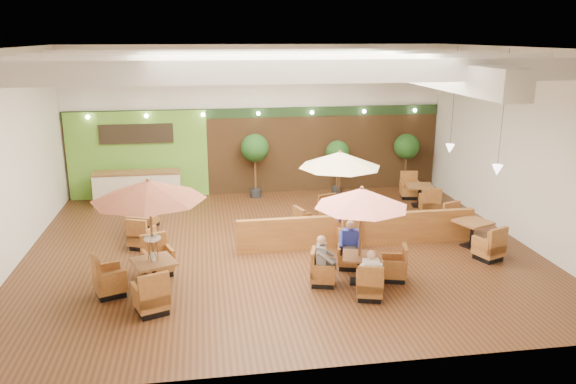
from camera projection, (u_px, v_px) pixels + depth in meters
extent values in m
plane|color=#381E0F|center=(280.00, 248.00, 15.90)|extent=(14.00, 14.00, 0.00)
cube|color=silver|center=(258.00, 121.00, 20.86)|extent=(14.00, 0.04, 5.50)
cube|color=silver|center=(329.00, 224.00, 9.44)|extent=(14.00, 0.04, 5.50)
cube|color=silver|center=(5.00, 162.00, 14.13)|extent=(0.04, 12.00, 5.50)
cube|color=silver|center=(520.00, 145.00, 16.18)|extent=(0.04, 12.00, 5.50)
cube|color=white|center=(279.00, 48.00, 14.41)|extent=(14.00, 12.00, 0.04)
cube|color=brown|center=(258.00, 151.00, 21.11)|extent=(13.90, 0.10, 3.20)
cube|color=#1E3819|center=(258.00, 113.00, 20.71)|extent=(13.90, 0.12, 0.35)
cube|color=#609D2D|center=(138.00, 155.00, 20.41)|extent=(5.00, 0.08, 3.20)
cube|color=black|center=(136.00, 134.00, 20.12)|extent=(2.60, 0.08, 0.70)
cube|color=white|center=(408.00, 69.00, 15.07)|extent=(0.60, 11.00, 0.60)
cube|color=white|center=(308.00, 72.00, 10.70)|extent=(13.60, 0.12, 0.45)
cube|color=white|center=(287.00, 65.00, 13.26)|extent=(13.60, 0.12, 0.45)
cube|color=white|center=(273.00, 60.00, 15.74)|extent=(13.60, 0.12, 0.45)
cube|color=white|center=(263.00, 56.00, 18.31)|extent=(13.60, 0.12, 0.45)
cylinder|color=black|center=(503.00, 111.00, 14.74)|extent=(0.01, 0.01, 3.20)
cone|color=white|center=(497.00, 170.00, 15.17)|extent=(0.28, 0.28, 0.28)
cylinder|color=black|center=(454.00, 98.00, 17.59)|extent=(0.01, 0.01, 3.20)
cone|color=white|center=(450.00, 149.00, 18.02)|extent=(0.28, 0.28, 0.28)
sphere|color=#FFEAC6|center=(88.00, 117.00, 19.62)|extent=(0.14, 0.14, 0.14)
sphere|color=#FFEAC6|center=(146.00, 116.00, 19.91)|extent=(0.14, 0.14, 0.14)
sphere|color=#FFEAC6|center=(203.00, 115.00, 20.20)|extent=(0.14, 0.14, 0.14)
sphere|color=#FFEAC6|center=(258.00, 114.00, 20.49)|extent=(0.14, 0.14, 0.14)
sphere|color=#FFEAC6|center=(312.00, 112.00, 20.79)|extent=(0.14, 0.14, 0.14)
sphere|color=#FFEAC6|center=(364.00, 111.00, 21.08)|extent=(0.14, 0.14, 0.14)
sphere|color=#FFEAC6|center=(415.00, 110.00, 21.37)|extent=(0.14, 0.14, 0.14)
cube|color=beige|center=(138.00, 189.00, 19.96)|extent=(3.00, 0.70, 1.10)
cube|color=brown|center=(137.00, 172.00, 19.79)|extent=(3.00, 0.75, 0.06)
cube|color=brown|center=(358.00, 231.00, 15.89)|extent=(6.91, 0.27, 0.96)
cube|color=brown|center=(154.00, 262.00, 12.95)|extent=(1.18, 1.18, 0.06)
cylinder|color=black|center=(155.00, 277.00, 13.06)|extent=(0.11, 0.11, 0.71)
cube|color=black|center=(156.00, 291.00, 13.16)|extent=(0.62, 0.62, 0.04)
cube|color=brown|center=(151.00, 299.00, 12.11)|extent=(0.86, 0.86, 0.34)
cube|color=brown|center=(145.00, 291.00, 11.76)|extent=(0.66, 0.34, 0.75)
cube|color=brown|center=(136.00, 293.00, 11.90)|extent=(0.29, 0.58, 0.30)
cube|color=brown|center=(165.00, 287.00, 12.20)|extent=(0.29, 0.58, 0.30)
cube|color=black|center=(152.00, 310.00, 12.18)|extent=(0.76, 0.76, 0.15)
cube|color=brown|center=(158.00, 263.00, 14.04)|extent=(0.86, 0.86, 0.34)
cube|color=brown|center=(162.00, 247.00, 14.22)|extent=(0.66, 0.34, 0.75)
cube|color=brown|center=(169.00, 253.00, 14.14)|extent=(0.29, 0.58, 0.30)
cube|color=brown|center=(145.00, 257.00, 13.84)|extent=(0.29, 0.58, 0.30)
cube|color=black|center=(159.00, 272.00, 14.11)|extent=(0.76, 0.76, 0.15)
cube|color=brown|center=(110.00, 283.00, 12.93)|extent=(0.86, 0.86, 0.34)
cube|color=brown|center=(120.00, 271.00, 12.78)|extent=(0.34, 0.66, 0.75)
cube|color=brown|center=(106.00, 269.00, 13.13)|extent=(0.58, 0.29, 0.30)
cube|color=brown|center=(112.00, 279.00, 12.61)|extent=(0.58, 0.29, 0.30)
cube|color=black|center=(111.00, 292.00, 12.99)|extent=(0.76, 0.76, 0.15)
cylinder|color=brown|center=(152.00, 239.00, 12.80)|extent=(0.06, 0.06, 2.68)
cone|color=#5D2C1B|center=(149.00, 190.00, 12.49)|extent=(2.57, 2.57, 0.45)
sphere|color=brown|center=(148.00, 180.00, 12.43)|extent=(0.10, 0.10, 0.10)
cylinder|color=silver|center=(153.00, 256.00, 12.92)|extent=(0.10, 0.10, 0.22)
cube|color=brown|center=(359.00, 257.00, 13.52)|extent=(0.98, 0.98, 0.06)
cylinder|color=black|center=(359.00, 269.00, 13.61)|extent=(0.09, 0.09, 0.62)
cube|color=black|center=(358.00, 281.00, 13.70)|extent=(0.52, 0.52, 0.04)
cube|color=brown|center=(369.00, 287.00, 12.78)|extent=(0.71, 0.71, 0.30)
cube|color=brown|center=(376.00, 280.00, 12.49)|extent=(0.58, 0.24, 0.66)
cube|color=brown|center=(358.00, 279.00, 12.76)|extent=(0.21, 0.52, 0.26)
cube|color=brown|center=(382.00, 280.00, 12.70)|extent=(0.21, 0.52, 0.26)
cube|color=black|center=(369.00, 296.00, 12.84)|extent=(0.63, 0.63, 0.13)
cube|color=brown|center=(349.00, 258.00, 14.47)|extent=(0.71, 0.71, 0.30)
cube|color=brown|center=(345.00, 244.00, 14.61)|extent=(0.58, 0.24, 0.66)
cube|color=brown|center=(360.00, 251.00, 14.39)|extent=(0.21, 0.52, 0.26)
cube|color=brown|center=(339.00, 251.00, 14.45)|extent=(0.21, 0.52, 0.26)
cube|color=black|center=(349.00, 265.00, 14.53)|extent=(0.63, 0.63, 0.13)
cube|color=brown|center=(323.00, 274.00, 13.50)|extent=(0.71, 0.71, 0.30)
cube|color=brown|center=(332.00, 261.00, 13.52)|extent=(0.24, 0.58, 0.66)
cube|color=brown|center=(324.00, 262.00, 13.70)|extent=(0.52, 0.21, 0.26)
cube|color=brown|center=(323.00, 271.00, 13.19)|extent=(0.52, 0.21, 0.26)
cube|color=black|center=(323.00, 282.00, 13.55)|extent=(0.63, 0.63, 0.13)
cube|color=brown|center=(394.00, 269.00, 13.76)|extent=(0.71, 0.71, 0.30)
cube|color=brown|center=(386.00, 260.00, 13.58)|extent=(0.24, 0.58, 0.66)
cube|color=brown|center=(395.00, 267.00, 13.45)|extent=(0.52, 0.21, 0.26)
cube|color=brown|center=(394.00, 258.00, 13.96)|extent=(0.52, 0.21, 0.26)
cube|color=black|center=(393.00, 277.00, 13.81)|extent=(0.63, 0.63, 0.13)
cylinder|color=brown|center=(360.00, 237.00, 13.39)|extent=(0.06, 0.06, 2.34)
cone|color=#D16C65|center=(362.00, 197.00, 13.12)|extent=(2.25, 2.25, 0.45)
sphere|color=brown|center=(362.00, 188.00, 13.06)|extent=(0.10, 0.10, 0.10)
cube|color=brown|center=(339.00, 213.00, 16.68)|extent=(1.08, 1.08, 0.06)
cylinder|color=black|center=(338.00, 224.00, 16.77)|extent=(0.10, 0.10, 0.67)
cube|color=black|center=(338.00, 235.00, 16.87)|extent=(0.57, 0.57, 0.04)
cube|color=brown|center=(346.00, 237.00, 15.88)|extent=(0.79, 0.79, 0.32)
cube|color=brown|center=(346.00, 230.00, 15.55)|extent=(0.63, 0.29, 0.71)
cube|color=brown|center=(338.00, 232.00, 15.70)|extent=(0.25, 0.55, 0.28)
cube|color=brown|center=(355.00, 229.00, 15.95)|extent=(0.25, 0.55, 0.28)
cube|color=black|center=(346.00, 245.00, 15.94)|extent=(0.70, 0.70, 0.14)
cube|color=brown|center=(331.00, 216.00, 17.71)|extent=(0.79, 0.79, 0.32)
cube|color=brown|center=(332.00, 205.00, 17.87)|extent=(0.63, 0.29, 0.71)
cube|color=brown|center=(339.00, 209.00, 17.78)|extent=(0.25, 0.55, 0.28)
cube|color=brown|center=(323.00, 211.00, 17.53)|extent=(0.25, 0.55, 0.28)
cube|color=black|center=(331.00, 223.00, 17.77)|extent=(0.70, 0.70, 0.14)
cube|color=brown|center=(307.00, 228.00, 16.65)|extent=(0.79, 0.79, 0.32)
cube|color=brown|center=(316.00, 218.00, 16.53)|extent=(0.29, 0.63, 0.71)
cube|color=brown|center=(302.00, 218.00, 16.85)|extent=(0.55, 0.25, 0.28)
cube|color=brown|center=(312.00, 224.00, 16.35)|extent=(0.55, 0.25, 0.28)
cube|color=black|center=(307.00, 235.00, 16.72)|extent=(0.70, 0.70, 0.14)
cube|color=brown|center=(369.00, 225.00, 16.93)|extent=(0.79, 0.79, 0.32)
cube|color=brown|center=(361.00, 215.00, 16.89)|extent=(0.29, 0.63, 0.71)
cube|color=brown|center=(375.00, 221.00, 16.63)|extent=(0.55, 0.25, 0.28)
cube|color=brown|center=(364.00, 215.00, 17.13)|extent=(0.55, 0.25, 0.28)
cube|color=black|center=(369.00, 232.00, 17.00)|extent=(0.70, 0.70, 0.14)
cylinder|color=brown|center=(339.00, 195.00, 16.53)|extent=(0.06, 0.06, 2.53)
cone|color=#C7BA8B|center=(340.00, 159.00, 16.24)|extent=(2.43, 2.43, 0.45)
sphere|color=brown|center=(340.00, 152.00, 16.18)|extent=(0.10, 0.10, 0.10)
cube|color=brown|center=(144.00, 215.00, 16.58)|extent=(1.07, 1.07, 0.06)
cylinder|color=black|center=(145.00, 226.00, 16.67)|extent=(0.10, 0.10, 0.64)
cube|color=black|center=(146.00, 236.00, 16.76)|extent=(0.57, 0.57, 0.04)
cube|color=brown|center=(142.00, 238.00, 15.81)|extent=(0.78, 0.78, 0.31)
cube|color=brown|center=(144.00, 231.00, 15.52)|extent=(0.60, 0.31, 0.68)
cube|color=brown|center=(132.00, 231.00, 15.82)|extent=(0.27, 0.53, 0.27)
cube|color=brown|center=(151.00, 233.00, 15.70)|extent=(0.27, 0.53, 0.27)
cube|color=black|center=(143.00, 246.00, 15.87)|extent=(0.69, 0.69, 0.14)
cube|color=brown|center=(148.00, 218.00, 17.57)|extent=(0.78, 0.78, 0.31)
cube|color=brown|center=(145.00, 207.00, 17.70)|extent=(0.60, 0.31, 0.68)
cube|color=brown|center=(156.00, 213.00, 17.46)|extent=(0.27, 0.53, 0.27)
cube|color=brown|center=(139.00, 212.00, 17.58)|extent=(0.27, 0.53, 0.27)
cube|color=black|center=(148.00, 225.00, 17.63)|extent=(0.69, 0.69, 0.14)
cylinder|color=silver|center=(144.00, 210.00, 16.54)|extent=(0.10, 0.10, 0.22)
cube|color=brown|center=(473.00, 222.00, 15.81)|extent=(1.13, 1.13, 0.06)
cylinder|color=black|center=(472.00, 234.00, 15.90)|extent=(0.10, 0.10, 0.68)
cube|color=black|center=(471.00, 246.00, 16.00)|extent=(0.60, 0.60, 0.04)
cube|color=brown|center=(489.00, 249.00, 15.00)|extent=(0.82, 0.82, 0.33)
cube|color=brown|center=(491.00, 242.00, 14.66)|extent=(0.63, 0.33, 0.72)
cube|color=brown|center=(482.00, 244.00, 14.80)|extent=(0.28, 0.55, 0.29)
cube|color=brown|center=(497.00, 240.00, 15.09)|extent=(0.28, 0.55, 0.29)
cube|color=black|center=(488.00, 257.00, 15.06)|extent=(0.73, 0.73, 0.14)
cube|color=brown|center=(457.00, 225.00, 16.85)|extent=(0.82, 0.82, 0.33)
cube|color=brown|center=(457.00, 213.00, 17.02)|extent=(0.63, 0.33, 0.72)
cube|color=brown|center=(464.00, 217.00, 16.94)|extent=(0.28, 0.55, 0.29)
cube|color=brown|center=(450.00, 220.00, 16.65)|extent=(0.28, 0.55, 0.29)
cube|color=black|center=(456.00, 233.00, 16.91)|extent=(0.73, 0.73, 0.14)
cube|color=brown|center=(420.00, 186.00, 19.62)|extent=(1.03, 1.03, 0.06)
cylinder|color=black|center=(419.00, 196.00, 19.72)|extent=(0.10, 0.10, 0.67)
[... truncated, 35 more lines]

